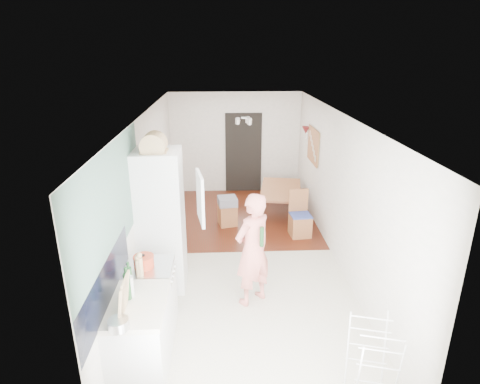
{
  "coord_description": "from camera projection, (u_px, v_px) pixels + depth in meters",
  "views": [
    {
      "loc": [
        -0.37,
        -6.24,
        3.5
      ],
      "look_at": [
        -0.05,
        0.2,
        1.16
      ],
      "focal_mm": 30.0,
      "sensor_mm": 36.0,
      "label": 1
    }
  ],
  "objects": [
    {
      "name": "room_shell",
      "position": [
        244.0,
        191.0,
        6.65
      ],
      "size": [
        3.2,
        7.0,
        2.5
      ],
      "primitive_type": null,
      "color": "beige",
      "rests_on": "ground"
    },
    {
      "name": "floor",
      "position": [
        243.0,
        257.0,
        7.07
      ],
      "size": [
        3.2,
        7.0,
        0.01
      ],
      "primitive_type": "cube",
      "color": "beige",
      "rests_on": "ground"
    },
    {
      "name": "wood_floor_overlay",
      "position": [
        239.0,
        216.0,
        8.81
      ],
      "size": [
        3.2,
        3.3,
        0.01
      ],
      "primitive_type": "cube",
      "color": "#54150D",
      "rests_on": "room_shell"
    },
    {
      "name": "sage_wall_panel",
      "position": [
        113.0,
        203.0,
        4.49
      ],
      "size": [
        0.02,
        3.0,
        1.3
      ],
      "primitive_type": "cube",
      "color": "slate",
      "rests_on": "room_shell"
    },
    {
      "name": "tile_splashback",
      "position": [
        107.0,
        284.0,
        4.21
      ],
      "size": [
        0.02,
        1.9,
        0.5
      ],
      "primitive_type": "cube",
      "color": "black",
      "rests_on": "room_shell"
    },
    {
      "name": "doorway_recess",
      "position": [
        243.0,
        153.0,
        10.01
      ],
      "size": [
        0.9,
        0.04,
        2.0
      ],
      "primitive_type": "cube",
      "color": "black",
      "rests_on": "room_shell"
    },
    {
      "name": "base_cabinet",
      "position": [
        140.0,
        339.0,
        4.47
      ],
      "size": [
        0.6,
        0.9,
        0.86
      ],
      "primitive_type": "cube",
      "color": "silver",
      "rests_on": "room_shell"
    },
    {
      "name": "worktop",
      "position": [
        137.0,
        304.0,
        4.31
      ],
      "size": [
        0.62,
        0.92,
        0.06
      ],
      "primitive_type": "cube",
      "color": "beige",
      "rests_on": "room_shell"
    },
    {
      "name": "range_cooker",
      "position": [
        151.0,
        299.0,
        5.17
      ],
      "size": [
        0.6,
        0.6,
        0.88
      ],
      "primitive_type": "cube",
      "color": "silver",
      "rests_on": "room_shell"
    },
    {
      "name": "cooker_top",
      "position": [
        148.0,
        267.0,
        5.01
      ],
      "size": [
        0.6,
        0.6,
        0.04
      ],
      "primitive_type": "cube",
      "color": "#BDBDBF",
      "rests_on": "room_shell"
    },
    {
      "name": "fridge_housing",
      "position": [
        161.0,
        221.0,
        5.91
      ],
      "size": [
        0.66,
        0.66,
        2.15
      ],
      "primitive_type": "cube",
      "color": "silver",
      "rests_on": "room_shell"
    },
    {
      "name": "fridge_door",
      "position": [
        200.0,
        198.0,
        5.5
      ],
      "size": [
        0.14,
        0.56,
        0.7
      ],
      "primitive_type": "cube",
      "rotation": [
        0.0,
        0.0,
        -1.4
      ],
      "color": "silver",
      "rests_on": "room_shell"
    },
    {
      "name": "fridge_interior",
      "position": [
        180.0,
        191.0,
        5.77
      ],
      "size": [
        0.02,
        0.52,
        0.66
      ],
      "primitive_type": "cube",
      "color": "white",
      "rests_on": "room_shell"
    },
    {
      "name": "pinboard",
      "position": [
        313.0,
        146.0,
        8.4
      ],
      "size": [
        0.03,
        0.9,
        0.7
      ],
      "primitive_type": "cube",
      "color": "tan",
      "rests_on": "room_shell"
    },
    {
      "name": "pinboard_frame",
      "position": [
        313.0,
        146.0,
        8.4
      ],
      "size": [
        0.0,
        0.94,
        0.74
      ],
      "primitive_type": "cube",
      "color": "#9B5A3A",
      "rests_on": "room_shell"
    },
    {
      "name": "wall_sconce",
      "position": [
        306.0,
        130.0,
        8.94
      ],
      "size": [
        0.18,
        0.18,
        0.16
      ],
      "primitive_type": "cone",
      "color": "maroon",
      "rests_on": "room_shell"
    },
    {
      "name": "person",
      "position": [
        253.0,
        240.0,
        5.54
      ],
      "size": [
        0.86,
        0.81,
        1.97
      ],
      "primitive_type": "imported",
      "rotation": [
        0.0,
        0.0,
        3.8
      ],
      "color": "#E87E72",
      "rests_on": "floor"
    },
    {
      "name": "dining_table",
      "position": [
        282.0,
        202.0,
        8.97
      ],
      "size": [
        0.95,
        1.43,
        0.46
      ],
      "primitive_type": "imported",
      "rotation": [
        0.0,
        0.0,
        1.4
      ],
      "color": "#9B5A3A",
      "rests_on": "floor"
    },
    {
      "name": "dining_chair",
      "position": [
        301.0,
        214.0,
        7.73
      ],
      "size": [
        0.42,
        0.42,
        0.91
      ],
      "primitive_type": null,
      "rotation": [
        0.0,
        0.0,
        0.1
      ],
      "color": "#9B5A3A",
      "rests_on": "floor"
    },
    {
      "name": "stool",
      "position": [
        227.0,
        215.0,
        8.29
      ],
      "size": [
        0.42,
        0.42,
        0.46
      ],
      "primitive_type": null,
      "rotation": [
        0.0,
        0.0,
        0.23
      ],
      "color": "#9B5A3A",
      "rests_on": "floor"
    },
    {
      "name": "grey_drape",
      "position": [
        227.0,
        201.0,
        8.15
      ],
      "size": [
        0.42,
        0.42,
        0.17
      ],
      "primitive_type": "cube",
      "rotation": [
        0.0,
        0.0,
        0.15
      ],
      "color": "gray",
      "rests_on": "stool"
    },
    {
      "name": "drying_rack",
      "position": [
        372.0,
        359.0,
        4.19
      ],
      "size": [
        0.52,
        0.49,
        0.84
      ],
      "primitive_type": null,
      "rotation": [
        0.0,
        0.0,
        -0.26
      ],
      "color": "silver",
      "rests_on": "floor"
    },
    {
      "name": "bread_bin",
      "position": [
        154.0,
        145.0,
        5.44
      ],
      "size": [
        0.41,
        0.4,
        0.19
      ],
      "primitive_type": null,
      "rotation": [
        0.0,
        0.0,
        -0.17
      ],
      "color": "tan",
      "rests_on": "fridge_housing"
    },
    {
      "name": "red_casserole",
      "position": [
        144.0,
        262.0,
        4.96
      ],
      "size": [
        0.31,
        0.31,
        0.15
      ],
      "primitive_type": "cylinder",
      "rotation": [
        0.0,
        0.0,
        -0.24
      ],
      "color": "red",
      "rests_on": "cooker_top"
    },
    {
      "name": "steel_pan",
      "position": [
        119.0,
        324.0,
        3.88
      ],
      "size": [
        0.21,
        0.21,
        0.1
      ],
      "primitive_type": "cylinder",
      "rotation": [
        0.0,
        0.0,
        -0.0
      ],
      "color": "#BDBDBF",
      "rests_on": "worktop"
    },
    {
      "name": "held_bottle",
      "position": [
        262.0,
        237.0,
        5.38
      ],
      "size": [
        0.06,
        0.06,
        0.28
      ],
      "primitive_type": "cylinder",
      "color": "#1C441F",
      "rests_on": "person"
    },
    {
      "name": "bottle_a",
      "position": [
        127.0,
        286.0,
        4.3
      ],
      "size": [
        0.07,
        0.07,
        0.31
      ],
      "primitive_type": "cylinder",
      "rotation": [
        0.0,
        0.0,
        0.01
      ],
      "color": "#1C441F",
      "rests_on": "worktop"
    },
    {
      "name": "bottle_b",
      "position": [
        129.0,
        279.0,
        4.46
      ],
      "size": [
        0.08,
        0.08,
        0.29
      ],
      "primitive_type": "cylinder",
      "rotation": [
        0.0,
        0.0,
        -0.33
      ],
      "color": "#1C441F",
      "rests_on": "worktop"
    },
    {
      "name": "bottle_c",
      "position": [
        129.0,
        287.0,
        4.36
      ],
      "size": [
        0.12,
        0.12,
        0.24
      ],
      "primitive_type": "cylinder",
      "rotation": [
        0.0,
        0.0,
        0.25
      ],
      "color": "beige",
      "rests_on": "worktop"
    },
    {
      "name": "pepper_mill_front",
      "position": [
        138.0,
        268.0,
        4.76
      ],
      "size": [
        0.07,
        0.07,
        0.21
      ],
      "primitive_type": "cylinder",
      "rotation": [
        0.0,
        0.0,
        -0.15
      ],
      "color": "tan",
      "rests_on": "worktop"
    },
    {
      "name": "pepper_mill_back",
      "position": [
        140.0,
        267.0,
        4.76
      ],
      "size": [
        0.07,
        0.07,
        0.24
      ],
      "primitive_type": "cylinder",
      "rotation": [
        0.0,
        0.0,
        -0.1
      ],
      "color": "tan",
      "rests_on": "worktop"
    },
    {
      "name": "chopping_boards",
      "position": [
        124.0,
        297.0,
        4.03
      ],
      "size": [
        0.06,
        0.31,
        0.42
      ],
      "primitive_type": null,
      "rotation": [
        0.0,
        0.0,
        -0.04
      ],
      "color": "tan",
      "rests_on": "worktop"
    }
  ]
}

